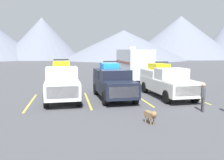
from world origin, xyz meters
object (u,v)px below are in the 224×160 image
Objects in this scene: pickup_truck_a at (62,81)px; pickup_truck_b at (113,82)px; dog at (151,115)px; pickup_truck_c at (166,81)px; camper_trailer_a at (134,64)px; person_a at (203,95)px.

pickup_truck_a is 3.46m from pickup_truck_b.
pickup_truck_c is at bearing 61.74° from dog.
pickup_truck_a is at bearing -132.10° from camper_trailer_a.
pickup_truck_b is 6.27m from dog.
dog is at bearing -84.65° from pickup_truck_b.
dog is at bearing -154.98° from person_a.
pickup_truck_c is at bearing -1.19° from pickup_truck_a.
pickup_truck_b is at bearing 178.74° from pickup_truck_c.
dog is (0.58, -6.21, -0.71)m from pickup_truck_b.
camper_trailer_a is at bearing 91.71° from person_a.
pickup_truck_c reaches higher than person_a.
camper_trailer_a is (7.18, 7.94, 0.69)m from pickup_truck_a.
pickup_truck_c is 6.98m from dog.
pickup_truck_a is 0.75× the size of camper_trailer_a.
camper_trailer_a is (3.72, 8.01, 0.79)m from pickup_truck_b.
pickup_truck_a reaches higher than person_a.
person_a is (0.38, -12.58, -1.03)m from camper_trailer_a.
person_a is 3.90m from dog.
pickup_truck_b is at bearing -114.89° from camper_trailer_a.
pickup_truck_a is 1.03× the size of pickup_truck_b.
person_a is (7.55, -4.63, -0.34)m from pickup_truck_a.
pickup_truck_a is 10.73m from camper_trailer_a.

